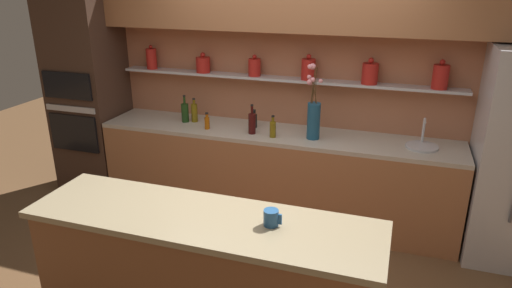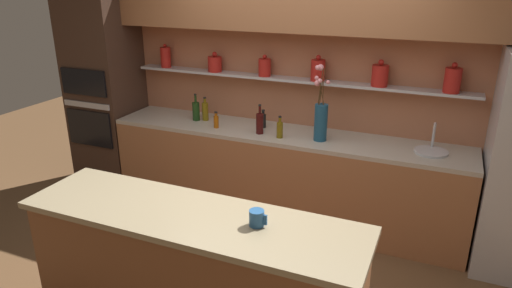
% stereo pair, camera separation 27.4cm
% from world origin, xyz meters
% --- Properties ---
extents(ground_plane, '(12.00, 12.00, 0.00)m').
position_xyz_m(ground_plane, '(0.00, 0.00, 0.00)').
color(ground_plane, brown).
extents(back_wall_unit, '(5.20, 0.44, 2.60)m').
position_xyz_m(back_wall_unit, '(-0.00, 1.53, 1.55)').
color(back_wall_unit, '#A86647').
rests_on(back_wall_unit, ground_plane).
extents(back_counter_unit, '(3.57, 0.62, 0.92)m').
position_xyz_m(back_counter_unit, '(-0.10, 1.24, 0.46)').
color(back_counter_unit, '#99603D').
rests_on(back_counter_unit, ground_plane).
extents(island_counter, '(2.18, 0.61, 1.02)m').
position_xyz_m(island_counter, '(0.00, -0.68, 0.51)').
color(island_counter, brown).
rests_on(island_counter, ground_plane).
extents(oven_tower, '(0.69, 0.64, 2.16)m').
position_xyz_m(oven_tower, '(-2.25, 1.24, 1.08)').
color(oven_tower, '#3D281E').
rests_on(oven_tower, ground_plane).
extents(flower_vase, '(0.15, 0.14, 0.70)m').
position_xyz_m(flower_vase, '(0.29, 1.18, 1.15)').
color(flower_vase, navy).
rests_on(flower_vase, back_counter_unit).
extents(sink_fixture, '(0.29, 0.29, 0.25)m').
position_xyz_m(sink_fixture, '(1.28, 1.25, 0.94)').
color(sink_fixture, '#B7B7BC').
rests_on(sink_fixture, back_counter_unit).
extents(bottle_oil_0, '(0.07, 0.07, 0.25)m').
position_xyz_m(bottle_oil_0, '(-1.00, 1.30, 1.02)').
color(bottle_oil_0, brown).
rests_on(bottle_oil_0, back_counter_unit).
extents(bottle_oil_1, '(0.06, 0.06, 0.22)m').
position_xyz_m(bottle_oil_1, '(-0.08, 1.09, 1.00)').
color(bottle_oil_1, brown).
rests_on(bottle_oil_1, back_counter_unit).
extents(bottle_wine_2, '(0.07, 0.07, 0.29)m').
position_xyz_m(bottle_wine_2, '(-0.30, 1.13, 1.03)').
color(bottle_wine_2, '#380C0C').
rests_on(bottle_wine_2, back_counter_unit).
extents(bottle_sauce_3, '(0.05, 0.05, 0.17)m').
position_xyz_m(bottle_sauce_3, '(-0.77, 1.12, 0.99)').
color(bottle_sauce_3, '#9E4C0A').
rests_on(bottle_sauce_3, back_counter_unit).
extents(bottle_sauce_4, '(0.06, 0.06, 0.19)m').
position_xyz_m(bottle_sauce_4, '(-0.34, 1.32, 1.00)').
color(bottle_sauce_4, black).
rests_on(bottle_sauce_4, back_counter_unit).
extents(bottle_wine_5, '(0.08, 0.08, 0.29)m').
position_xyz_m(bottle_wine_5, '(-1.09, 1.26, 1.02)').
color(bottle_wine_5, '#193814').
rests_on(bottle_wine_5, back_counter_unit).
extents(coffee_mug, '(0.11, 0.09, 0.10)m').
position_xyz_m(coffee_mug, '(0.42, -0.64, 1.07)').
color(coffee_mug, '#235184').
rests_on(coffee_mug, island_counter).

